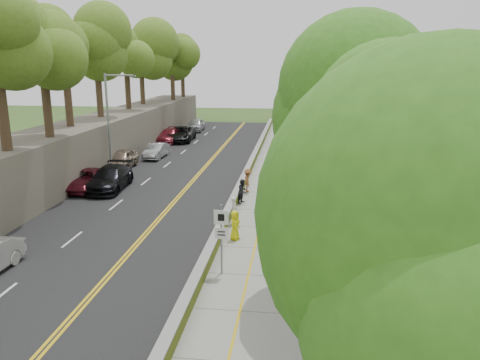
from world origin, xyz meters
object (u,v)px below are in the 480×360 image
at_px(signpost, 221,232).
at_px(person_far, 298,141).
at_px(streetlight, 111,117).
at_px(car_2, 87,180).
at_px(painter_0, 235,225).
at_px(construction_barrel, 298,151).
at_px(concrete_block, 284,221).

xyz_separation_m(signpost, person_far, (3.15, 29.32, -1.00)).
relative_size(streetlight, car_2, 1.59).
bearing_deg(streetlight, painter_0, -48.37).
height_order(signpost, construction_barrel, signpost).
distance_m(concrete_block, painter_0, 3.17).
bearing_deg(car_2, construction_barrel, 37.73).
bearing_deg(signpost, car_2, 133.24).
relative_size(concrete_block, car_2, 0.24).
height_order(construction_barrel, concrete_block, construction_barrel).
bearing_deg(person_far, signpost, 89.64).
bearing_deg(streetlight, car_2, -91.71).
bearing_deg(construction_barrel, streetlight, -147.66).
relative_size(construction_barrel, painter_0, 0.58).
xyz_separation_m(construction_barrel, painter_0, (-3.21, -22.35, 0.33)).
xyz_separation_m(concrete_block, person_far, (0.68, 23.31, 0.51)).
bearing_deg(car_2, streetlight, 82.86).
bearing_deg(construction_barrel, painter_0, -98.17).
height_order(signpost, person_far, signpost).
bearing_deg(car_2, person_far, 43.42).
bearing_deg(person_far, concrete_block, 94.10).
relative_size(signpost, concrete_block, 2.53).
height_order(streetlight, person_far, streetlight).
xyz_separation_m(signpost, painter_0, (0.04, 4.02, -1.14)).
bearing_deg(streetlight, construction_barrel, 32.34).
xyz_separation_m(construction_barrel, person_far, (-0.10, 2.96, 0.47)).
height_order(signpost, painter_0, signpost).
distance_m(streetlight, painter_0, 17.81).
bearing_deg(construction_barrel, car_2, -136.84).
relative_size(construction_barrel, car_2, 0.18).
relative_size(signpost, person_far, 1.69).
distance_m(streetlight, car_2, 6.05).
bearing_deg(person_far, car_2, 54.62).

